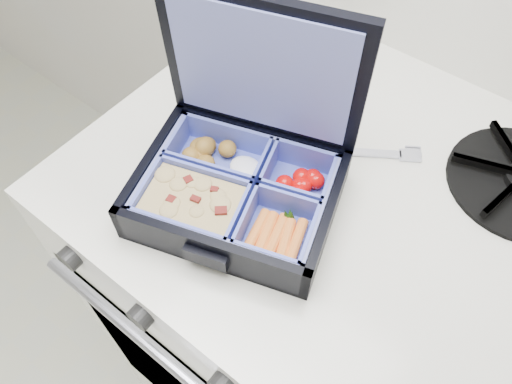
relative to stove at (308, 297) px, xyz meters
The scene contains 4 objects.
stove is the anchor object (origin of this frame).
bento_box 0.51m from the stove, 111.67° to the right, with size 0.23×0.18×0.06m, color black, non-canonical shape.
burner_grate_rear 0.51m from the stove, 147.96° to the left, with size 0.16×0.16×0.02m, color black.
fork 0.46m from the stove, 63.50° to the left, with size 0.02×0.17×0.01m, color #B6B8CE, non-canonical shape.
Camera 1 is at (0.47, 1.28, 1.42)m, focal length 35.00 mm.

